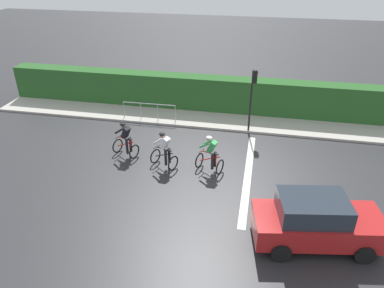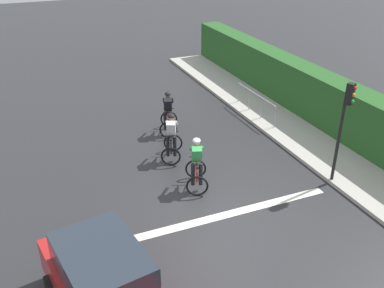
{
  "view_description": "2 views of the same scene",
  "coord_description": "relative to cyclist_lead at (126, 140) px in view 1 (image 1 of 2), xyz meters",
  "views": [
    {
      "loc": [
        -13.25,
        -0.35,
        8.63
      ],
      "look_at": [
        0.71,
        2.47,
        0.85
      ],
      "focal_mm": 34.01,
      "sensor_mm": 36.0,
      "label": 1
    },
    {
      "loc": [
        -4.5,
        -8.92,
        7.41
      ],
      "look_at": [
        0.27,
        2.5,
        1.0
      ],
      "focal_mm": 40.36,
      "sensor_mm": 36.0,
      "label": 2
    }
  ],
  "objects": [
    {
      "name": "pedestrian_railing_kerbside",
      "position": [
        3.93,
        0.11,
        -0.03
      ],
      "size": [
        0.09,
        3.0,
        1.03
      ],
      "color": "#999EA3",
      "rests_on": "ground"
    },
    {
      "name": "ground_plane",
      "position": [
        -0.55,
        -5.54,
        -0.8
      ],
      "size": [
        80.0,
        80.0,
        0.0
      ],
      "primitive_type": "plane",
      "color": "#28282B"
    },
    {
      "name": "hedge_wall",
      "position": [
        6.03,
        -3.54,
        0.22
      ],
      "size": [
        1.1,
        25.66,
        2.04
      ],
      "primitive_type": "cube",
      "color": "#265623",
      "rests_on": "ground"
    },
    {
      "name": "cyclist_second",
      "position": [
        -0.6,
        -2.01,
        0.0
      ],
      "size": [
        1.07,
        1.27,
        1.66
      ],
      "color": "black",
      "rests_on": "ground"
    },
    {
      "name": "traffic_light_near_crossing",
      "position": [
        3.57,
        -5.47,
        1.43
      ],
      "size": [
        0.26,
        0.3,
        3.34
      ],
      "color": "black",
      "rests_on": "ground"
    },
    {
      "name": "sidewalk_kerb",
      "position": [
        4.83,
        -3.54,
        -0.74
      ],
      "size": [
        2.8,
        25.66,
        0.12
      ],
      "primitive_type": "cube",
      "color": "#ADA89E",
      "rests_on": "ground"
    },
    {
      "name": "stone_wall_low",
      "position": [
        5.73,
        -3.54,
        -0.46
      ],
      "size": [
        0.44,
        25.66,
        0.68
      ],
      "primitive_type": "cube",
      "color": "gray",
      "rests_on": "ground"
    },
    {
      "name": "cyclist_mid",
      "position": [
        -0.53,
        -4.02,
        0.0
      ],
      "size": [
        1.02,
        1.25,
        1.66
      ],
      "color": "black",
      "rests_on": "ground"
    },
    {
      "name": "car_red",
      "position": [
        -4.17,
        -8.01,
        0.08
      ],
      "size": [
        2.39,
        4.33,
        1.76
      ],
      "color": "#B21E1E",
      "rests_on": "ground"
    },
    {
      "name": "road_marking_stop_line",
      "position": [
        -0.55,
        -5.67,
        -0.79
      ],
      "size": [
        7.0,
        0.3,
        0.01
      ],
      "primitive_type": "cube",
      "color": "silver",
      "rests_on": "ground"
    },
    {
      "name": "cyclist_lead",
      "position": [
        0.0,
        0.0,
        0.0
      ],
      "size": [
        1.02,
        1.25,
        1.66
      ],
      "color": "black",
      "rests_on": "ground"
    }
  ]
}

